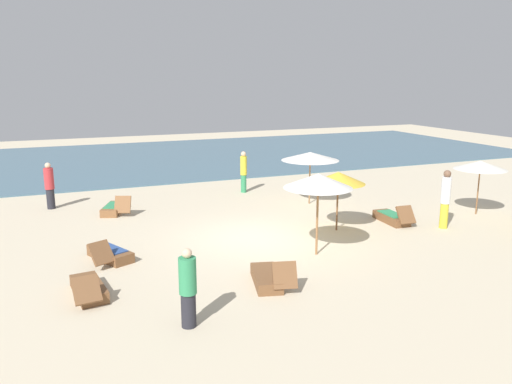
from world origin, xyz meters
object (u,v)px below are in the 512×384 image
object	(u,v)px
umbrella_3	(338,178)
lounger_3	(89,289)
lounger_1	(268,278)
lounger_4	(114,208)
lounger_0	(393,218)
person_2	(50,186)
person_0	(188,288)
umbrella_4	(480,165)
umbrella_0	(318,181)
person_1	(244,171)
person_3	(445,198)
lounger_2	(109,254)
umbrella_2	(310,156)

from	to	relation	value
umbrella_3	lounger_3	world-z (taller)	umbrella_3
lounger_1	lounger_4	bearing A→B (deg)	107.42
umbrella_3	lounger_0	size ratio (longest dim) A/B	1.15
lounger_3	person_2	xyz separation A→B (m)	(-0.67, 8.93, 0.73)
lounger_1	person_0	xyz separation A→B (m)	(-2.34, -1.36, 0.66)
lounger_4	umbrella_4	bearing A→B (deg)	-22.90
umbrella_0	umbrella_3	distance (m)	2.56
lounger_0	lounger_1	distance (m)	7.03
umbrella_4	person_2	bearing A→B (deg)	154.87
lounger_0	person_0	xyz separation A→B (m)	(-8.51, -4.72, 0.65)
lounger_0	person_1	xyz separation A→B (m)	(-3.09, 6.41, 0.76)
lounger_4	person_3	bearing A→B (deg)	-31.64
person_1	person_3	distance (m)	8.70
umbrella_3	umbrella_4	size ratio (longest dim) A/B	0.98
lounger_0	lounger_4	size ratio (longest dim) A/B	0.98
person_1	lounger_2	bearing A→B (deg)	-134.63
lounger_3	person_0	bearing A→B (deg)	-52.81
umbrella_0	person_3	world-z (taller)	umbrella_0
lounger_2	person_0	size ratio (longest dim) A/B	1.06
umbrella_4	lounger_0	world-z (taller)	umbrella_4
umbrella_0	lounger_4	world-z (taller)	umbrella_0
umbrella_4	person_2	size ratio (longest dim) A/B	1.12
umbrella_2	lounger_2	xyz separation A→B (m)	(-8.15, -3.64, -1.73)
person_2	person_3	size ratio (longest dim) A/B	0.91
person_0	person_1	xyz separation A→B (m)	(5.42, 11.13, 0.10)
lounger_4	umbrella_3	bearing A→B (deg)	-37.52
person_0	person_3	size ratio (longest dim) A/B	0.85
umbrella_3	lounger_1	xyz separation A→B (m)	(-3.90, -3.31, -1.59)
lounger_0	person_0	size ratio (longest dim) A/B	1.03
lounger_3	lounger_2	bearing A→B (deg)	72.22
lounger_2	person_1	size ratio (longest dim) A/B	0.98
umbrella_4	person_1	distance (m)	9.43
lounger_2	person_2	distance (m)	6.84
lounger_2	lounger_3	bearing A→B (deg)	-107.78
lounger_0	lounger_2	world-z (taller)	lounger_0
lounger_2	person_3	xyz separation A→B (m)	(10.70, -1.06, 0.84)
person_3	lounger_4	bearing A→B (deg)	148.36
lounger_0	person_2	bearing A→B (deg)	149.17
lounger_0	person_0	bearing A→B (deg)	-151.00
umbrella_2	person_3	size ratio (longest dim) A/B	1.15
person_0	person_2	size ratio (longest dim) A/B	0.93
lounger_1	umbrella_3	bearing A→B (deg)	40.32
lounger_0	lounger_2	distance (m)	9.54
umbrella_4	lounger_3	size ratio (longest dim) A/B	1.13
person_2	lounger_1	bearing A→B (deg)	-64.28
umbrella_3	person_3	distance (m)	3.69
umbrella_0	person_2	world-z (taller)	umbrella_0
umbrella_2	person_3	xyz separation A→B (m)	(2.55, -4.70, -0.89)
umbrella_2	person_1	distance (m)	3.49
lounger_2	person_2	world-z (taller)	person_2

